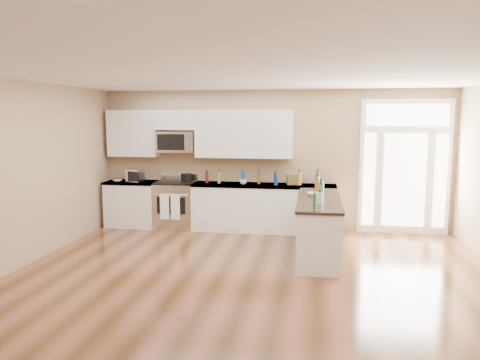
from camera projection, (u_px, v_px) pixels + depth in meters
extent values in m
plane|color=#452C13|center=(242.00, 303.00, 5.72)|extent=(8.00, 8.00, 0.00)
plane|color=tan|center=(273.00, 160.00, 9.44)|extent=(7.00, 0.00, 7.00)
plane|color=white|center=(242.00, 69.00, 5.34)|extent=(8.00, 8.00, 0.00)
cube|color=white|center=(133.00, 205.00, 9.72)|extent=(1.06, 0.62, 0.90)
cube|color=black|center=(134.00, 223.00, 9.77)|extent=(1.02, 0.52, 0.10)
cube|color=black|center=(133.00, 182.00, 9.66)|extent=(1.10, 0.66, 0.04)
cube|color=white|center=(263.00, 209.00, 9.29)|extent=(2.81, 0.62, 0.90)
cube|color=black|center=(263.00, 228.00, 9.34)|extent=(2.77, 0.52, 0.10)
cube|color=black|center=(263.00, 185.00, 9.23)|extent=(2.85, 0.66, 0.04)
cube|color=white|center=(319.00, 228.00, 7.70)|extent=(0.65, 2.28, 0.90)
cube|color=black|center=(318.00, 251.00, 7.75)|extent=(0.61, 2.18, 0.10)
cube|color=black|center=(319.00, 200.00, 7.64)|extent=(0.69, 2.32, 0.04)
cube|color=white|center=(133.00, 133.00, 9.67)|extent=(1.04, 0.33, 0.95)
cube|color=white|center=(244.00, 134.00, 9.30)|extent=(1.94, 0.33, 0.95)
cube|color=white|center=(177.00, 120.00, 9.48)|extent=(0.82, 0.33, 0.40)
cube|color=silver|center=(177.00, 142.00, 9.51)|extent=(0.78, 0.40, 0.42)
cube|color=black|center=(171.00, 142.00, 9.31)|extent=(0.56, 0.01, 0.32)
cube|color=white|center=(404.00, 167.00, 9.01)|extent=(1.70, 0.08, 2.60)
cube|color=white|center=(404.00, 180.00, 9.00)|extent=(0.78, 0.02, 1.80)
cube|color=white|center=(369.00, 180.00, 9.10)|extent=(0.22, 0.02, 1.80)
cube|color=white|center=(440.00, 181.00, 8.89)|extent=(0.22, 0.02, 1.80)
cube|color=white|center=(407.00, 115.00, 8.83)|extent=(1.50, 0.02, 0.40)
cube|color=silver|center=(176.00, 205.00, 9.57)|extent=(0.80, 0.65, 0.92)
cube|color=black|center=(176.00, 183.00, 9.51)|extent=(0.80, 0.60, 0.03)
cube|color=silver|center=(180.00, 177.00, 9.79)|extent=(0.80, 0.04, 0.14)
cube|color=black|center=(171.00, 206.00, 9.24)|extent=(0.58, 0.01, 0.34)
cylinder|color=silver|center=(170.00, 195.00, 9.19)|extent=(0.70, 0.02, 0.02)
cube|color=white|center=(165.00, 207.00, 9.23)|extent=(0.18, 0.02, 0.50)
cube|color=white|center=(175.00, 207.00, 9.19)|extent=(0.18, 0.02, 0.50)
cylinder|color=black|center=(186.00, 177.00, 9.56)|extent=(0.30, 0.30, 0.18)
cube|color=silver|center=(135.00, 176.00, 9.52)|extent=(0.36, 0.32, 0.26)
cube|color=brown|center=(293.00, 179.00, 9.20)|extent=(0.28, 0.23, 0.20)
imported|color=white|center=(118.00, 181.00, 9.58)|extent=(0.21, 0.21, 0.04)
imported|color=white|center=(313.00, 194.00, 7.91)|extent=(0.21, 0.21, 0.05)
imported|color=white|center=(243.00, 182.00, 9.21)|extent=(0.14, 0.14, 0.10)
cylinder|color=#19591E|center=(315.00, 201.00, 6.81)|extent=(0.06, 0.06, 0.21)
cylinder|color=navy|center=(318.00, 178.00, 9.12)|extent=(0.06, 0.06, 0.29)
cylinder|color=brown|center=(259.00, 178.00, 9.29)|extent=(0.06, 0.06, 0.24)
cylinder|color=olive|center=(299.00, 178.00, 9.13)|extent=(0.08, 0.08, 0.26)
cylinder|color=#26727F|center=(321.00, 190.00, 7.72)|extent=(0.08, 0.08, 0.26)
cylinder|color=#591919|center=(207.00, 177.00, 9.42)|extent=(0.07, 0.07, 0.22)
cylinder|color=#B2B2B7|center=(320.00, 198.00, 7.09)|extent=(0.09, 0.09, 0.19)
cylinder|color=navy|center=(276.00, 179.00, 9.08)|extent=(0.08, 0.08, 0.25)
cylinder|color=#3F7226|center=(321.00, 193.00, 7.43)|extent=(0.08, 0.08, 0.26)
cylinder|color=#19591E|center=(321.00, 186.00, 8.36)|extent=(0.07, 0.07, 0.20)
cylinder|color=navy|center=(243.00, 178.00, 9.23)|extent=(0.08, 0.08, 0.25)
cylinder|color=brown|center=(317.00, 185.00, 8.07)|extent=(0.08, 0.08, 0.31)
cylinder|color=olive|center=(219.00, 177.00, 9.37)|extent=(0.06, 0.06, 0.23)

